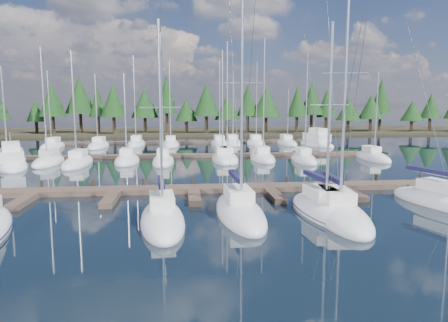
{
  "coord_description": "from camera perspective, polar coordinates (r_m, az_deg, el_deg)",
  "views": [
    {
      "loc": [
        -0.83,
        -13.53,
        6.82
      ],
      "look_at": [
        2.92,
        22.0,
        1.87
      ],
      "focal_mm": 32.0,
      "sensor_mm": 36.0,
      "label": 1
    }
  ],
  "objects": [
    {
      "name": "motor_yacht_left",
      "position": [
        50.27,
        -28.03,
        -0.25
      ],
      "size": [
        6.54,
        9.88,
        4.71
      ],
      "color": "silver",
      "rests_on": "ground"
    },
    {
      "name": "far_shore",
      "position": [
        103.73,
        -5.57,
        4.24
      ],
      "size": [
        220.0,
        30.0,
        0.6
      ],
      "primitive_type": "cube",
      "color": "#2E2919",
      "rests_on": "ground"
    },
    {
      "name": "back_sailboat_rows",
      "position": [
        59.36,
        -5.83,
        1.5
      ],
      "size": [
        48.06,
        32.85,
        16.0
      ],
      "color": "silver",
      "rests_on": "ground"
    },
    {
      "name": "front_sailboat_2",
      "position": [
        23.68,
        -8.78,
        -8.23
      ],
      "size": [
        3.19,
        8.27,
        12.21
      ],
      "color": "silver",
      "rests_on": "ground"
    },
    {
      "name": "back_docks",
      "position": [
        63.46,
        -5.24,
        1.86
      ],
      "size": [
        50.0,
        21.8,
        0.4
      ],
      "color": "brown",
      "rests_on": "ground"
    },
    {
      "name": "main_dock",
      "position": [
        31.59,
        -4.4,
        -4.22
      ],
      "size": [
        44.0,
        6.13,
        0.9
      ],
      "color": "brown",
      "rests_on": "ground"
    },
    {
      "name": "front_sailboat_5",
      "position": [
        25.74,
        15.89,
        -7.11
      ],
      "size": [
        3.8,
        9.54,
        15.77
      ],
      "color": "silver",
      "rests_on": "ground"
    },
    {
      "name": "front_sailboat_3",
      "position": [
        25.14,
        2.24,
        -7.16
      ],
      "size": [
        3.11,
        9.2,
        14.8
      ],
      "color": "silver",
      "rests_on": "ground"
    },
    {
      "name": "front_sailboat_4",
      "position": [
        26.13,
        13.96,
        -6.85
      ],
      "size": [
        3.47,
        8.72,
        12.48
      ],
      "color": "silver",
      "rests_on": "ground"
    },
    {
      "name": "motor_yacht_right",
      "position": [
        71.05,
        13.08,
        2.61
      ],
      "size": [
        5.05,
        10.4,
        5.0
      ],
      "color": "silver",
      "rests_on": "ground"
    },
    {
      "name": "ground",
      "position": [
        44.06,
        -4.87,
        -1.05
      ],
      "size": [
        260.0,
        260.0,
        0.0
      ],
      "primitive_type": "plane",
      "color": "black",
      "rests_on": "ground"
    },
    {
      "name": "tree_line",
      "position": [
        93.73,
        -5.65,
        8.15
      ],
      "size": [
        184.14,
        12.25,
        13.36
      ],
      "color": "black",
      "rests_on": "far_shore"
    },
    {
      "name": "front_sailboat_6",
      "position": [
        31.33,
        28.95,
        -5.15
      ],
      "size": [
        5.07,
        9.14,
        13.67
      ],
      "color": "silver",
      "rests_on": "ground"
    }
  ]
}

